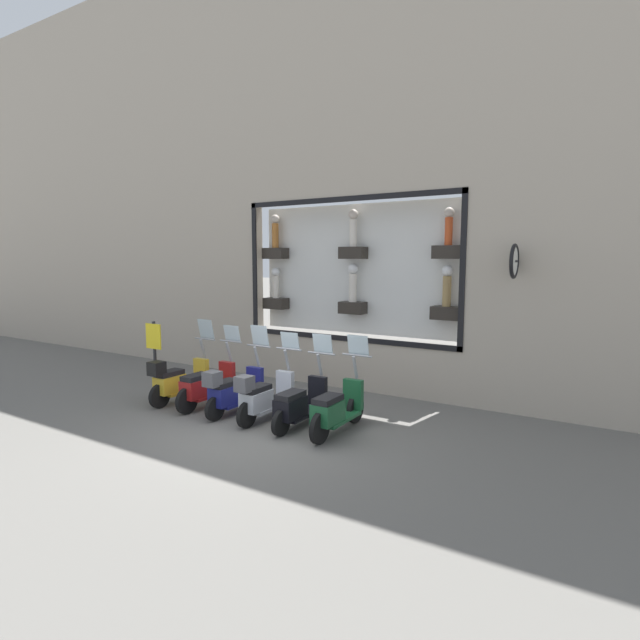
# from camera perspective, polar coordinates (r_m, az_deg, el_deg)

# --- Properties ---
(ground_plane) EXTENTS (120.00, 120.00, 0.00)m
(ground_plane) POSITION_cam_1_polar(r_m,az_deg,el_deg) (9.21, -7.50, -12.40)
(ground_plane) COLOR #66635E
(building_facade) EXTENTS (1.25, 36.00, 10.89)m
(building_facade) POSITION_cam_1_polar(r_m,az_deg,el_deg) (11.97, 3.60, 19.02)
(building_facade) COLOR #ADA08E
(building_facade) RESTS_ON ground_plane
(scooter_green_0) EXTENTS (1.81, 0.60, 1.65)m
(scooter_green_0) POSITION_cam_1_polar(r_m,az_deg,el_deg) (8.83, 1.85, -10.18)
(scooter_green_0) COLOR black
(scooter_green_0) RESTS_ON ground_plane
(scooter_black_1) EXTENTS (1.79, 0.60, 1.61)m
(scooter_black_1) POSITION_cam_1_polar(r_m,az_deg,el_deg) (9.22, -2.40, -9.60)
(scooter_black_1) COLOR black
(scooter_black_1) RESTS_ON ground_plane
(scooter_silver_2) EXTENTS (1.80, 0.60, 1.58)m
(scooter_silver_2) POSITION_cam_1_polar(r_m,az_deg,el_deg) (9.60, -6.48, -8.67)
(scooter_silver_2) COLOR black
(scooter_silver_2) RESTS_ON ground_plane
(scooter_navy_3) EXTENTS (1.79, 0.60, 1.67)m
(scooter_navy_3) POSITION_cam_1_polar(r_m,az_deg,el_deg) (10.07, -9.98, -7.99)
(scooter_navy_3) COLOR black
(scooter_navy_3) RESTS_ON ground_plane
(scooter_red_4) EXTENTS (1.81, 0.61, 1.62)m
(scooter_red_4) POSITION_cam_1_polar(r_m,az_deg,el_deg) (10.64, -12.87, -7.39)
(scooter_red_4) COLOR black
(scooter_red_4) RESTS_ON ground_plane
(scooter_yellow_5) EXTENTS (1.80, 0.61, 1.70)m
(scooter_yellow_5) POSITION_cam_1_polar(r_m,az_deg,el_deg) (11.13, -15.96, -6.66)
(scooter_yellow_5) COLOR black
(scooter_yellow_5) RESTS_ON ground_plane
(shop_sign_post) EXTENTS (0.36, 0.45, 1.70)m
(shop_sign_post) POSITION_cam_1_polar(r_m,az_deg,el_deg) (11.52, -18.38, -4.02)
(shop_sign_post) COLOR #232326
(shop_sign_post) RESTS_ON ground_plane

